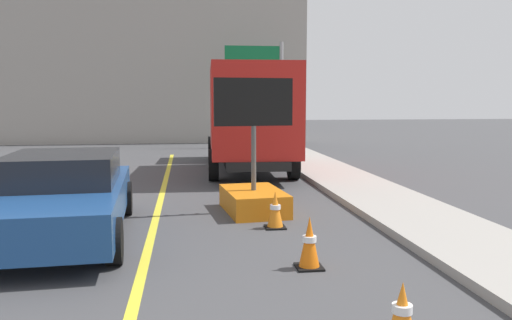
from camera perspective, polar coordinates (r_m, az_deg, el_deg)
arrow_board_trailer at (r=10.42m, az=-0.26°, el=-3.19°), size 1.60×1.91×2.70m
box_truck at (r=16.56m, az=-0.91°, el=5.00°), size 2.79×7.88×3.26m
pickup_car at (r=9.06m, az=-20.71°, el=-3.73°), size 2.32×4.91×1.38m
highway_guide_sign at (r=24.71m, az=1.02°, el=9.36°), size 2.79×0.18×5.00m
far_building_block at (r=31.56m, az=-12.74°, el=9.80°), size 18.13×8.47×8.15m
traffic_cone_mid_lane at (r=5.15m, az=15.88°, el=-16.08°), size 0.36×0.36×0.60m
traffic_cone_far_lane at (r=7.05m, az=5.94°, el=-9.13°), size 0.36×0.36×0.71m
traffic_cone_curbside at (r=9.15m, az=2.15°, el=-5.55°), size 0.36×0.36×0.67m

